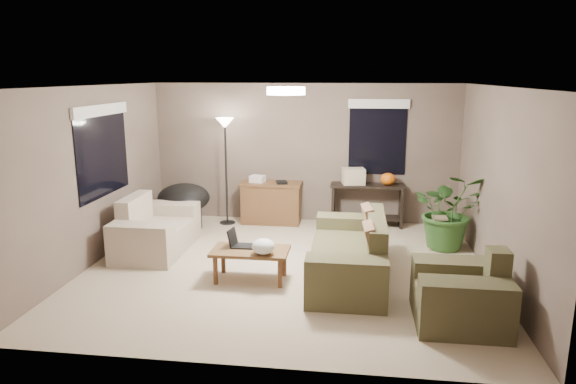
# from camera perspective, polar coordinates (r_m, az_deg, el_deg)

# --- Properties ---
(room_shell) EXTENTS (5.50, 5.50, 5.50)m
(room_shell) POSITION_cam_1_polar(r_m,az_deg,el_deg) (6.90, -0.21, 1.25)
(room_shell) COLOR #C4B192
(room_shell) RESTS_ON ground
(main_sofa) EXTENTS (0.95, 2.20, 0.85)m
(main_sofa) POSITION_cam_1_polar(r_m,az_deg,el_deg) (6.90, 7.00, -7.11)
(main_sofa) COLOR #454229
(main_sofa) RESTS_ON ground
(throw_pillows) EXTENTS (0.29, 1.37, 0.47)m
(throw_pillows) POSITION_cam_1_polar(r_m,az_deg,el_deg) (6.79, 9.24, -4.34)
(throw_pillows) COLOR #8C7251
(throw_pillows) RESTS_ON main_sofa
(loveseat) EXTENTS (0.90, 1.60, 0.85)m
(loveseat) POSITION_cam_1_polar(r_m,az_deg,el_deg) (8.14, -14.57, -4.29)
(loveseat) COLOR beige
(loveseat) RESTS_ON ground
(armchair) EXTENTS (0.95, 1.00, 0.85)m
(armchair) POSITION_cam_1_polar(r_m,az_deg,el_deg) (5.98, 18.70, -10.92)
(armchair) COLOR brown
(armchair) RESTS_ON ground
(coffee_table) EXTENTS (1.00, 0.55, 0.42)m
(coffee_table) POSITION_cam_1_polar(r_m,az_deg,el_deg) (6.76, -4.20, -6.89)
(coffee_table) COLOR brown
(coffee_table) RESTS_ON ground
(laptop) EXTENTS (0.38, 0.24, 0.24)m
(laptop) POSITION_cam_1_polar(r_m,az_deg,el_deg) (6.85, -5.44, -5.58)
(laptop) COLOR black
(laptop) RESTS_ON coffee_table
(plastic_bag) EXTENTS (0.37, 0.35, 0.20)m
(plastic_bag) POSITION_cam_1_polar(r_m,az_deg,el_deg) (6.53, -2.76, -6.07)
(plastic_bag) COLOR white
(plastic_bag) RESTS_ON coffee_table
(desk) EXTENTS (1.10, 0.50, 0.75)m
(desk) POSITION_cam_1_polar(r_m,az_deg,el_deg) (9.31, -1.87, -1.18)
(desk) COLOR brown
(desk) RESTS_ON ground
(desk_papers) EXTENTS (0.71, 0.31, 0.12)m
(desk_papers) POSITION_cam_1_polar(r_m,az_deg,el_deg) (9.24, -2.85, 1.39)
(desk_papers) COLOR silver
(desk_papers) RESTS_ON desk
(console_table) EXTENTS (1.30, 0.40, 0.75)m
(console_table) POSITION_cam_1_polar(r_m,az_deg,el_deg) (9.24, 8.77, -1.06)
(console_table) COLOR black
(console_table) RESTS_ON ground
(pumpkin) EXTENTS (0.31, 0.31, 0.21)m
(pumpkin) POSITION_cam_1_polar(r_m,az_deg,el_deg) (9.17, 11.04, 1.43)
(pumpkin) COLOR orange
(pumpkin) RESTS_ON console_table
(cardboard_box) EXTENTS (0.42, 0.35, 0.28)m
(cardboard_box) POSITION_cam_1_polar(r_m,az_deg,el_deg) (9.14, 7.30, 1.75)
(cardboard_box) COLOR beige
(cardboard_box) RESTS_ON console_table
(papasan_chair) EXTENTS (1.05, 1.05, 0.80)m
(papasan_chair) POSITION_cam_1_polar(r_m,az_deg,el_deg) (9.13, -11.49, -1.17)
(papasan_chair) COLOR black
(papasan_chair) RESTS_ON ground
(floor_lamp) EXTENTS (0.32, 0.32, 1.91)m
(floor_lamp) POSITION_cam_1_polar(r_m,az_deg,el_deg) (9.12, -6.99, 6.23)
(floor_lamp) COLOR black
(floor_lamp) RESTS_ON ground
(ceiling_fixture) EXTENTS (0.50, 0.50, 0.10)m
(ceiling_fixture) POSITION_cam_1_polar(r_m,az_deg,el_deg) (6.76, -0.22, 11.17)
(ceiling_fixture) COLOR white
(ceiling_fixture) RESTS_ON room_shell
(houseplant) EXTENTS (1.09, 1.21, 0.95)m
(houseplant) POSITION_cam_1_polar(r_m,az_deg,el_deg) (8.31, 17.42, -2.85)
(houseplant) COLOR #2D5923
(houseplant) RESTS_ON ground
(cat_scratching_post) EXTENTS (0.32, 0.32, 0.50)m
(cat_scratching_post) POSITION_cam_1_polar(r_m,az_deg,el_deg) (8.35, 16.43, -4.55)
(cat_scratching_post) COLOR tan
(cat_scratching_post) RESTS_ON ground
(window_left) EXTENTS (0.05, 1.56, 1.33)m
(window_left) POSITION_cam_1_polar(r_m,az_deg,el_deg) (7.93, -19.95, 5.91)
(window_left) COLOR black
(window_left) RESTS_ON room_shell
(window_back) EXTENTS (1.06, 0.05, 1.33)m
(window_back) POSITION_cam_1_polar(r_m,az_deg,el_deg) (9.22, 9.97, 7.38)
(window_back) COLOR black
(window_back) RESTS_ON room_shell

